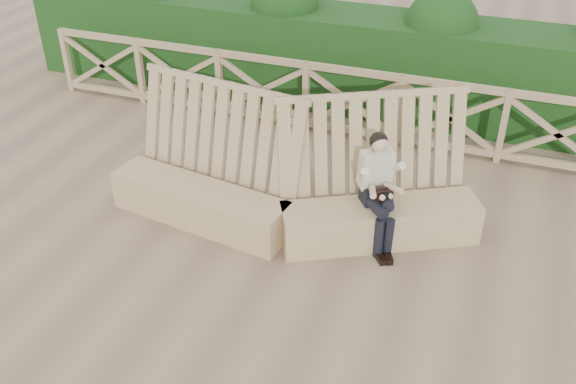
% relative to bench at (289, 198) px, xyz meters
% --- Properties ---
extents(ground, '(60.00, 60.00, 0.00)m').
position_rel_bench_xyz_m(ground, '(0.06, -1.01, -0.41)').
color(ground, brown).
rests_on(ground, ground).
extents(bench, '(4.39, 1.77, 1.62)m').
position_rel_bench_xyz_m(bench, '(0.00, 0.00, 0.00)').
color(bench, olive).
rests_on(bench, ground).
extents(woman, '(0.63, 0.78, 1.35)m').
position_rel_bench_xyz_m(woman, '(1.02, 0.10, 0.34)').
color(woman, black).
rests_on(woman, ground).
extents(guardrail, '(10.10, 0.09, 1.10)m').
position_rel_bench_xyz_m(guardrail, '(0.06, 2.49, 0.14)').
color(guardrail, '#7C6148').
rests_on(guardrail, ground).
extents(hedge, '(12.00, 1.20, 1.50)m').
position_rel_bench_xyz_m(hedge, '(0.06, 3.69, 0.34)').
color(hedge, black).
rests_on(hedge, ground).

